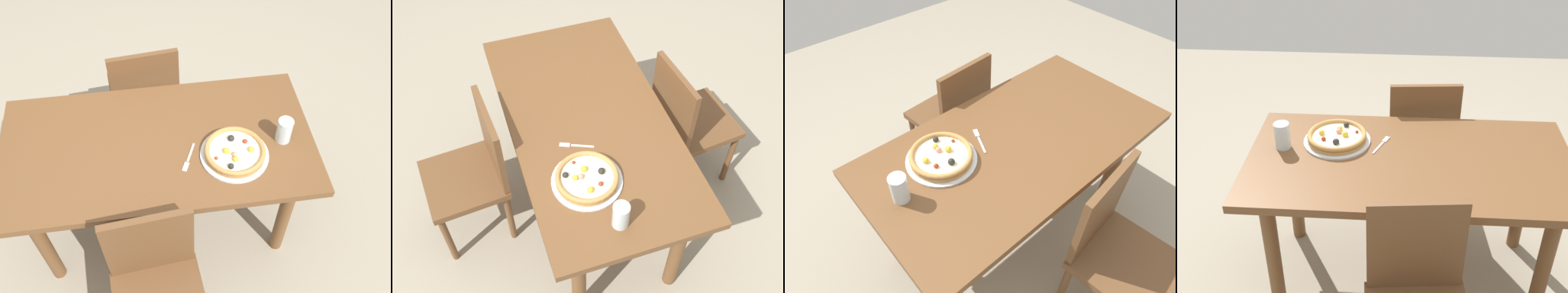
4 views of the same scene
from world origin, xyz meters
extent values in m
plane|color=#9E937F|center=(0.00, 0.00, 0.00)|extent=(6.00, 6.00, 0.00)
cube|color=brown|center=(0.00, 0.00, 0.71)|extent=(1.49, 0.77, 0.04)
cylinder|color=brown|center=(-0.61, -0.25, 0.35)|extent=(0.07, 0.07, 0.69)
cylinder|color=brown|center=(0.61, -0.25, 0.35)|extent=(0.07, 0.07, 0.69)
cylinder|color=brown|center=(-0.61, 0.25, 0.35)|extent=(0.07, 0.07, 0.69)
cylinder|color=brown|center=(0.61, 0.25, 0.35)|extent=(0.07, 0.07, 0.69)
cylinder|color=brown|center=(0.23, -0.82, 0.21)|extent=(0.04, 0.04, 0.41)
cylinder|color=brown|center=(-0.10, -0.85, 0.21)|extent=(0.04, 0.04, 0.41)
cylinder|color=brown|center=(0.20, -0.48, 0.21)|extent=(0.04, 0.04, 0.41)
cylinder|color=brown|center=(-0.14, -0.51, 0.21)|extent=(0.04, 0.04, 0.41)
cube|color=brown|center=(0.05, -0.66, 0.43)|extent=(0.44, 0.44, 0.04)
cube|color=brown|center=(0.03, -0.48, 0.66)|extent=(0.38, 0.07, 0.42)
cylinder|color=brown|center=(-0.09, 0.48, 0.21)|extent=(0.04, 0.04, 0.41)
cube|color=brown|center=(0.08, 0.48, 0.66)|extent=(0.38, 0.06, 0.42)
cylinder|color=silver|center=(-0.35, 0.12, 0.74)|extent=(0.32, 0.32, 0.01)
cylinder|color=#B78447|center=(-0.35, 0.12, 0.75)|extent=(0.28, 0.28, 0.02)
cylinder|color=beige|center=(-0.35, 0.12, 0.76)|extent=(0.25, 0.25, 0.01)
torus|color=#B78447|center=(-0.35, 0.12, 0.77)|extent=(0.28, 0.28, 0.02)
sphere|color=gold|center=(-0.34, 0.18, 0.77)|extent=(0.03, 0.03, 0.03)
sphere|color=#262626|center=(-0.34, 0.05, 0.77)|extent=(0.03, 0.03, 0.03)
sphere|color=gold|center=(-0.42, 0.13, 0.77)|extent=(0.03, 0.03, 0.03)
sphere|color=#262626|center=(-0.31, 0.21, 0.77)|extent=(0.03, 0.03, 0.03)
sphere|color=#E58C7F|center=(-0.34, 0.15, 0.77)|extent=(0.03, 0.03, 0.03)
sphere|color=gold|center=(-0.31, 0.12, 0.77)|extent=(0.03, 0.03, 0.03)
sphere|color=maroon|center=(-0.26, 0.16, 0.77)|extent=(0.02, 0.02, 0.02)
sphere|color=maroon|center=(-0.41, 0.08, 0.77)|extent=(0.02, 0.02, 0.02)
cube|color=silver|center=(-0.15, 0.08, 0.73)|extent=(0.05, 0.10, 0.00)
cube|color=silver|center=(-0.12, 0.16, 0.73)|extent=(0.04, 0.05, 0.00)
cylinder|color=silver|center=(-0.59, 0.06, 0.80)|extent=(0.07, 0.07, 0.13)
camera|label=1|loc=(0.01, 1.34, 2.38)|focal=40.94mm
camera|label=2|loc=(-1.55, 0.52, 2.54)|focal=45.45mm
camera|label=3|loc=(-0.91, -0.79, 1.87)|focal=31.87mm
camera|label=4|loc=(-0.05, -1.86, 2.00)|focal=45.35mm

